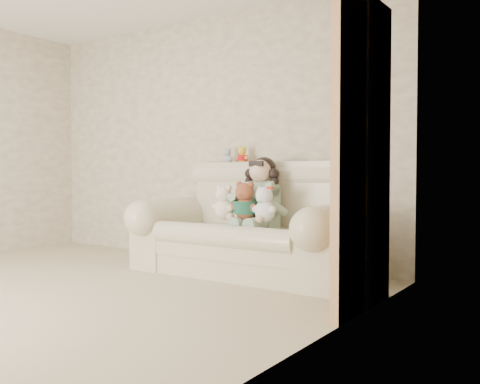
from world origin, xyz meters
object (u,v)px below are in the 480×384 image
at_px(brown_teddy, 245,198).
at_px(cream_teddy, 224,199).
at_px(seated_child, 261,192).
at_px(sofa, 246,218).
at_px(white_cat, 265,200).

relative_size(brown_teddy, cream_teddy, 1.11).
bearing_deg(seated_child, sofa, -138.68).
bearing_deg(brown_teddy, seated_child, 101.62).
relative_size(brown_teddy, white_cat, 1.10).
distance_m(white_cat, cream_teddy, 0.43).
bearing_deg(sofa, cream_teddy, -144.07).
distance_m(sofa, brown_teddy, 0.23).
bearing_deg(seated_child, cream_teddy, -139.16).
bearing_deg(sofa, white_cat, -23.52).
relative_size(sofa, seated_child, 3.19).
height_order(sofa, brown_teddy, sofa).
xyz_separation_m(sofa, seated_child, (0.11, 0.08, 0.23)).
xyz_separation_m(brown_teddy, white_cat, (0.20, -0.00, -0.02)).
height_order(white_cat, cream_teddy, white_cat).
relative_size(white_cat, cream_teddy, 1.01).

